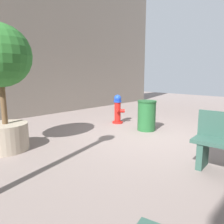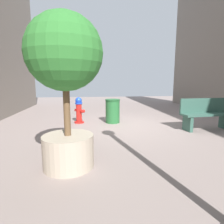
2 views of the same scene
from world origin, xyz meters
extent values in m
plane|color=gray|center=(0.00, 0.00, 0.00)|extent=(23.40, 23.40, 0.00)
cylinder|color=red|center=(1.61, -0.59, 0.03)|extent=(0.34, 0.34, 0.05)
cylinder|color=red|center=(1.61, -0.59, 0.36)|extent=(0.20, 0.20, 0.63)
cylinder|color=blue|center=(1.61, -0.59, 0.71)|extent=(0.25, 0.25, 0.06)
sphere|color=blue|center=(1.61, -0.59, 0.80)|extent=(0.23, 0.23, 0.23)
cylinder|color=red|center=(1.70, -0.70, 0.44)|extent=(0.15, 0.16, 0.09)
cylinder|color=red|center=(1.52, -0.47, 0.44)|extent=(0.15, 0.16, 0.09)
cylinder|color=red|center=(1.49, -0.69, 0.40)|extent=(0.18, 0.18, 0.12)
cube|color=#33594C|center=(-1.65, 0.91, 0.23)|extent=(0.13, 0.40, 0.45)
cylinder|color=tan|center=(1.62, 2.85, 0.28)|extent=(0.87, 0.87, 0.56)
cylinder|color=brown|center=(1.62, 2.85, 1.05)|extent=(0.11, 0.11, 0.98)
cylinder|color=#266633|center=(0.42, -0.47, 0.40)|extent=(0.50, 0.50, 0.80)
cylinder|color=#1E5128|center=(0.42, -0.47, 0.82)|extent=(0.52, 0.52, 0.04)
camera|label=1|loc=(-2.89, 4.47, 1.56)|focal=34.43mm
camera|label=2|loc=(1.25, 5.94, 1.46)|focal=29.63mm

